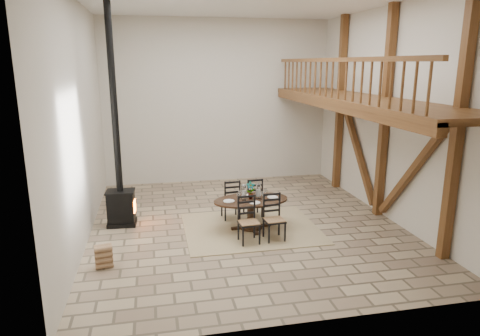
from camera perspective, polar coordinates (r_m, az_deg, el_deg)
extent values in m
plane|color=tan|center=(10.13, 0.73, -7.49)|extent=(8.00, 8.00, 0.00)
cube|color=beige|center=(13.42, -2.96, 8.77)|extent=(7.00, 0.02, 5.00)
cube|color=beige|center=(5.72, 9.49, 1.69)|extent=(7.00, 0.02, 5.00)
cube|color=beige|center=(9.40, -20.65, 5.72)|extent=(0.02, 8.00, 5.00)
cube|color=beige|center=(10.81, 19.34, 6.79)|extent=(0.02, 8.00, 5.00)
cube|color=brown|center=(8.71, 27.04, 4.51)|extent=(0.18, 0.18, 5.00)
cube|color=brown|center=(10.75, 18.78, 6.80)|extent=(0.18, 0.18, 5.00)
cube|color=brown|center=(12.96, 13.20, 8.25)|extent=(0.18, 0.18, 5.00)
cube|color=brown|center=(9.90, 21.90, -0.51)|extent=(0.14, 2.16, 2.54)
cube|color=brown|center=(12.00, 15.40, 2.38)|extent=(0.14, 2.16, 2.54)
cube|color=brown|center=(10.72, 18.91, 8.38)|extent=(0.20, 7.80, 0.20)
cube|color=brown|center=(10.39, 15.66, 8.74)|extent=(1.60, 7.80, 0.12)
cube|color=brown|center=(10.10, 12.05, 8.24)|extent=(0.18, 7.80, 0.22)
cube|color=brown|center=(10.06, 12.34, 13.92)|extent=(0.09, 7.60, 0.09)
cube|color=brown|center=(10.06, 12.22, 11.53)|extent=(0.06, 7.60, 0.86)
cube|color=tan|center=(9.87, 1.46, -8.01)|extent=(3.00, 2.50, 0.02)
ellipsoid|color=black|center=(9.64, 1.49, -4.29)|extent=(1.78, 1.15, 0.04)
cylinder|color=black|center=(9.75, 1.47, -6.26)|extent=(0.17, 0.17, 0.62)
cylinder|color=black|center=(9.86, 1.46, -7.80)|extent=(0.53, 0.53, 0.06)
cube|color=#AE7F50|center=(8.96, 1.19, -7.30)|extent=(0.44, 0.42, 0.04)
cube|color=black|center=(9.05, 1.18, -8.69)|extent=(0.42, 0.42, 0.43)
cube|color=black|center=(9.03, 0.87, -5.36)|extent=(0.36, 0.06, 0.56)
cube|color=#AE7F50|center=(9.13, 4.59, -6.93)|extent=(0.44, 0.42, 0.04)
cube|color=black|center=(9.22, 4.57, -8.30)|extent=(0.42, 0.42, 0.43)
cube|color=black|center=(9.20, 4.24, -5.03)|extent=(0.36, 0.06, 0.56)
cube|color=#AE7F50|center=(10.32, -1.27, -4.40)|extent=(0.44, 0.42, 0.04)
cube|color=black|center=(10.40, -1.26, -5.64)|extent=(0.42, 0.42, 0.43)
cube|color=black|center=(10.08, -1.02, -3.30)|extent=(0.36, 0.06, 0.56)
cube|color=#AE7F50|center=(10.47, 1.72, -4.14)|extent=(0.44, 0.42, 0.04)
cube|color=black|center=(10.55, 1.71, -5.36)|extent=(0.42, 0.42, 0.43)
cube|color=black|center=(10.23, 2.04, -3.04)|extent=(0.36, 0.06, 0.56)
cube|color=silver|center=(9.63, 1.49, -4.15)|extent=(1.36, 0.75, 0.01)
cube|color=white|center=(9.61, 1.49, -3.67)|extent=(0.86, 0.34, 0.18)
cylinder|color=white|center=(9.53, 0.52, -3.30)|extent=(0.12, 0.12, 0.34)
cylinder|color=white|center=(9.63, 2.46, -3.13)|extent=(0.12, 0.12, 0.34)
cylinder|color=silver|center=(9.56, 0.52, -3.81)|extent=(0.06, 0.06, 0.16)
cylinder|color=silver|center=(9.66, 2.45, -3.64)|extent=(0.06, 0.06, 0.16)
imported|color=#4C723F|center=(9.62, 1.41, -2.98)|extent=(0.22, 0.16, 0.39)
cube|color=black|center=(10.44, -15.42, -7.05)|extent=(0.68, 0.54, 0.10)
cube|color=black|center=(10.31, -15.56, -4.99)|extent=(0.62, 0.49, 0.69)
cube|color=#FF590C|center=(10.27, -13.86, -4.95)|extent=(0.04, 0.28, 0.28)
cube|color=black|center=(10.20, -15.70, -3.03)|extent=(0.67, 0.53, 0.04)
cylinder|color=black|center=(9.81, -16.50, 8.80)|extent=(0.15, 0.15, 4.17)
cylinder|color=brown|center=(11.66, -15.72, -4.27)|extent=(0.49, 0.49, 0.32)
cube|color=#A7805D|center=(11.61, -15.78, -3.33)|extent=(0.27, 0.27, 0.10)
cube|color=#A7805D|center=(8.43, -17.71, -11.15)|extent=(0.35, 0.27, 0.43)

